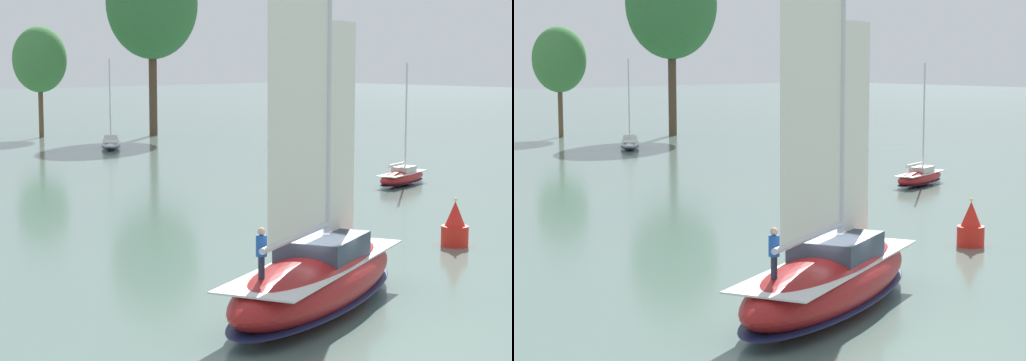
# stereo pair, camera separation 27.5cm
# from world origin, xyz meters

# --- Properties ---
(ground_plane) EXTENTS (400.00, 400.00, 0.00)m
(ground_plane) POSITION_xyz_m (0.00, 0.00, 0.00)
(ground_plane) COLOR slate
(tree_shore_left) EXTENTS (9.61, 9.61, 19.78)m
(tree_shore_left) POSITION_xyz_m (39.49, 62.38, 13.84)
(tree_shore_left) COLOR #4C3828
(tree_shore_left) RESTS_ON ground
(tree_shore_center) EXTENTS (5.55, 5.55, 11.42)m
(tree_shore_center) POSITION_xyz_m (29.49, 68.29, 8.00)
(tree_shore_center) COLOR brown
(tree_shore_center) RESTS_ON ground
(sailboat_main) EXTENTS (12.26, 7.62, 16.33)m
(sailboat_main) POSITION_xyz_m (0.02, 0.01, 1.26)
(sailboat_main) COLOR maroon
(sailboat_main) RESTS_ON ground
(sailboat_moored_near_marina) EXTENTS (4.76, 5.81, 8.17)m
(sailboat_moored_near_marina) POSITION_xyz_m (27.56, 52.80, 0.71)
(sailboat_moored_near_marina) COLOR silver
(sailboat_moored_near_marina) RESTS_ON ground
(sailboat_moored_outer_mooring) EXTENTS (6.03, 3.05, 8.00)m
(sailboat_moored_outer_mooring) POSITION_xyz_m (27.39, 18.73, 0.55)
(sailboat_moored_outer_mooring) COLOR maroon
(sailboat_moored_outer_mooring) RESTS_ON ground
(channel_buoy) EXTENTS (1.22, 1.22, 2.20)m
(channel_buoy) POSITION_xyz_m (12.71, 3.68, 0.88)
(channel_buoy) COLOR red
(channel_buoy) RESTS_ON ground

